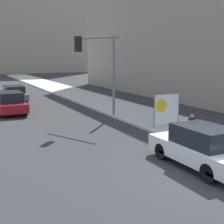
# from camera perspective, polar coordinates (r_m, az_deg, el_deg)

# --- Properties ---
(ground_plane) EXTENTS (160.00, 160.00, 0.00)m
(ground_plane) POSITION_cam_1_polar(r_m,az_deg,el_deg) (11.44, 16.23, -10.62)
(ground_plane) COLOR #303033
(sidewalk_curb) EXTENTS (4.10, 90.00, 0.13)m
(sidewalk_curb) POSITION_cam_1_polar(r_m,az_deg,el_deg) (25.59, -0.62, 1.42)
(sidewalk_curb) COLOR beige
(sidewalk_curb) RESTS_ON ground_plane
(building_backdrop_right) EXTENTS (10.00, 32.00, 15.44)m
(building_backdrop_right) POSITION_cam_1_polar(r_m,az_deg,el_deg) (33.56, 14.58, 16.31)
(building_backdrop_right) COLOR gray
(building_backdrop_right) RESTS_ON ground_plane
(seated_protester) EXTENTS (0.97, 0.77, 1.17)m
(seated_protester) POSITION_cam_1_polar(r_m,az_deg,el_deg) (15.14, 14.48, -2.46)
(seated_protester) COLOR #474C56
(seated_protester) RESTS_ON sidewalk_curb
(jogger_on_sidewalk) EXTENTS (0.34, 0.34, 1.62)m
(jogger_on_sidewalk) POSITION_cam_1_polar(r_m,az_deg,el_deg) (18.26, 9.74, 0.51)
(jogger_on_sidewalk) COLOR #334775
(jogger_on_sidewalk) RESTS_ON sidewalk_curb
(protest_banner) EXTENTS (1.68, 0.06, 1.78)m
(protest_banner) POSITION_cam_1_polar(r_m,az_deg,el_deg) (17.45, 9.91, 0.45)
(protest_banner) COLOR slate
(protest_banner) RESTS_ON sidewalk_curb
(traffic_light_pole) EXTENTS (3.24, 3.01, 5.22)m
(traffic_light_pole) POSITION_cam_1_polar(r_m,az_deg,el_deg) (19.33, -2.06, 9.40)
(traffic_light_pole) COLOR slate
(traffic_light_pole) RESTS_ON sidewalk_curb
(parked_car_curbside) EXTENTS (1.76, 4.15, 1.53)m
(parked_car_curbside) POSITION_cam_1_polar(r_m,az_deg,el_deg) (11.77, 16.01, -6.15)
(parked_car_curbside) COLOR white
(parked_car_curbside) RESTS_ON ground_plane
(car_on_road_nearest) EXTENTS (1.79, 4.57, 1.52)m
(car_on_road_nearest) POSITION_cam_1_polar(r_m,az_deg,el_deg) (23.08, -18.17, 1.66)
(car_on_road_nearest) COLOR maroon
(car_on_road_nearest) RESTS_ON ground_plane
(car_on_road_midblock) EXTENTS (1.82, 4.52, 1.40)m
(car_on_road_midblock) POSITION_cam_1_polar(r_m,az_deg,el_deg) (28.97, -17.51, 3.25)
(car_on_road_midblock) COLOR #565B60
(car_on_road_midblock) RESTS_ON ground_plane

